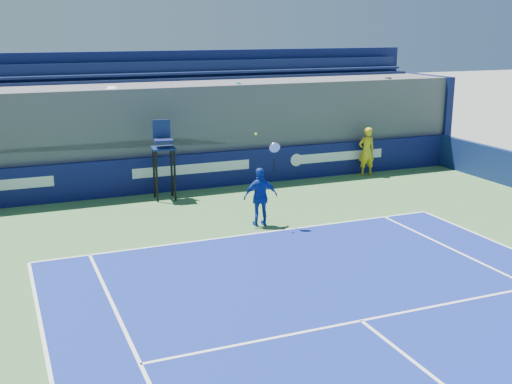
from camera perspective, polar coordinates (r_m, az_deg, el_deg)
name	(u,v)px	position (r m, az deg, el deg)	size (l,w,h in m)	color
ball_person	(367,151)	(23.56, 9.80, 3.58)	(0.64, 0.42, 1.76)	gold
back_hoarding	(192,172)	(21.36, -5.73, 1.80)	(20.40, 0.21, 1.20)	#0D114A
umpire_chair	(163,151)	(20.07, -8.24, 3.60)	(0.76, 0.76, 2.48)	black
tennis_player	(261,197)	(17.28, 0.42, -0.42)	(0.98, 0.53, 2.57)	#13339B
stadium_seating	(174,126)	(23.08, -7.28, 5.82)	(21.00, 4.05, 4.40)	#4E4E53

